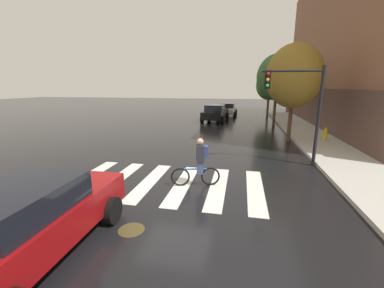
{
  "coord_description": "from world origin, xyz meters",
  "views": [
    {
      "loc": [
        2.21,
        -7.88,
        3.4
      ],
      "look_at": [
        0.53,
        0.45,
        1.38
      ],
      "focal_mm": 22.87,
      "sensor_mm": 36.0,
      "label": 1
    }
  ],
  "objects_px": {
    "traffic_light_near": "(299,99)",
    "manhole_cover": "(131,230)",
    "street_tree_near": "(294,76)",
    "street_tree_mid": "(277,77)",
    "street_tree_far": "(269,85)",
    "sedan_mid": "(215,113)",
    "sedan_far": "(227,109)",
    "sedan_near": "(27,221)",
    "fire_hydrant": "(325,134)",
    "cyclist": "(199,163)"
  },
  "relations": [
    {
      "from": "sedan_near",
      "to": "street_tree_near",
      "type": "relative_size",
      "value": 0.79
    },
    {
      "from": "street_tree_near",
      "to": "street_tree_mid",
      "type": "height_order",
      "value": "street_tree_mid"
    },
    {
      "from": "cyclist",
      "to": "street_tree_far",
      "type": "xyz_separation_m",
      "value": [
        4.3,
        21.67,
        2.65
      ]
    },
    {
      "from": "street_tree_far",
      "to": "sedan_near",
      "type": "bearing_deg",
      "value": -105.04
    },
    {
      "from": "street_tree_far",
      "to": "sedan_far",
      "type": "bearing_deg",
      "value": -168.17
    },
    {
      "from": "manhole_cover",
      "to": "traffic_light_near",
      "type": "height_order",
      "value": "traffic_light_near"
    },
    {
      "from": "sedan_near",
      "to": "sedan_far",
      "type": "relative_size",
      "value": 1.06
    },
    {
      "from": "cyclist",
      "to": "street_tree_mid",
      "type": "relative_size",
      "value": 0.28
    },
    {
      "from": "sedan_far",
      "to": "manhole_cover",
      "type": "bearing_deg",
      "value": -92.15
    },
    {
      "from": "fire_hydrant",
      "to": "street_tree_mid",
      "type": "xyz_separation_m",
      "value": [
        -2.21,
        6.78,
        3.58
      ]
    },
    {
      "from": "street_tree_mid",
      "to": "sedan_near",
      "type": "bearing_deg",
      "value": -109.79
    },
    {
      "from": "traffic_light_near",
      "to": "street_tree_mid",
      "type": "height_order",
      "value": "street_tree_mid"
    },
    {
      "from": "sedan_mid",
      "to": "sedan_far",
      "type": "bearing_deg",
      "value": 78.65
    },
    {
      "from": "manhole_cover",
      "to": "street_tree_mid",
      "type": "relative_size",
      "value": 0.11
    },
    {
      "from": "sedan_near",
      "to": "street_tree_mid",
      "type": "height_order",
      "value": "street_tree_mid"
    },
    {
      "from": "manhole_cover",
      "to": "sedan_mid",
      "type": "bearing_deg",
      "value": 90.06
    },
    {
      "from": "sedan_mid",
      "to": "street_tree_far",
      "type": "distance_m",
      "value": 8.2
    },
    {
      "from": "traffic_light_near",
      "to": "manhole_cover",
      "type": "bearing_deg",
      "value": -128.1
    },
    {
      "from": "manhole_cover",
      "to": "cyclist",
      "type": "xyz_separation_m",
      "value": [
        1.15,
        3.0,
        0.84
      ]
    },
    {
      "from": "cyclist",
      "to": "street_tree_mid",
      "type": "xyz_separation_m",
      "value": [
        4.22,
        14.87,
        3.27
      ]
    },
    {
      "from": "cyclist",
      "to": "street_tree_far",
      "type": "bearing_deg",
      "value": 78.78
    },
    {
      "from": "sedan_near",
      "to": "sedan_far",
      "type": "bearing_deg",
      "value": 84.45
    },
    {
      "from": "street_tree_mid",
      "to": "street_tree_far",
      "type": "height_order",
      "value": "street_tree_mid"
    },
    {
      "from": "cyclist",
      "to": "traffic_light_near",
      "type": "bearing_deg",
      "value": 40.63
    },
    {
      "from": "sedan_mid",
      "to": "traffic_light_near",
      "type": "distance_m",
      "value": 14.03
    },
    {
      "from": "manhole_cover",
      "to": "fire_hydrant",
      "type": "relative_size",
      "value": 0.82
    },
    {
      "from": "street_tree_mid",
      "to": "street_tree_far",
      "type": "relative_size",
      "value": 1.18
    },
    {
      "from": "fire_hydrant",
      "to": "sedan_near",
      "type": "bearing_deg",
      "value": -126.33
    },
    {
      "from": "sedan_near",
      "to": "traffic_light_near",
      "type": "distance_m",
      "value": 10.03
    },
    {
      "from": "sedan_far",
      "to": "cyclist",
      "type": "height_order",
      "value": "cyclist"
    },
    {
      "from": "street_tree_far",
      "to": "fire_hydrant",
      "type": "bearing_deg",
      "value": -81.08
    },
    {
      "from": "sedan_near",
      "to": "traffic_light_near",
      "type": "bearing_deg",
      "value": 49.54
    },
    {
      "from": "street_tree_mid",
      "to": "street_tree_far",
      "type": "xyz_separation_m",
      "value": [
        0.08,
        6.8,
        -0.62
      ]
    },
    {
      "from": "sedan_near",
      "to": "street_tree_mid",
      "type": "xyz_separation_m",
      "value": [
        6.9,
        19.18,
        3.29
      ]
    },
    {
      "from": "sedan_mid",
      "to": "sedan_far",
      "type": "height_order",
      "value": "sedan_mid"
    },
    {
      "from": "sedan_near",
      "to": "sedan_far",
      "type": "distance_m",
      "value": 25.15
    },
    {
      "from": "street_tree_near",
      "to": "traffic_light_near",
      "type": "bearing_deg",
      "value": -97.4
    },
    {
      "from": "sedan_mid",
      "to": "cyclist",
      "type": "height_order",
      "value": "cyclist"
    },
    {
      "from": "sedan_near",
      "to": "cyclist",
      "type": "bearing_deg",
      "value": 58.07
    },
    {
      "from": "fire_hydrant",
      "to": "cyclist",
      "type": "bearing_deg",
      "value": -128.49
    },
    {
      "from": "manhole_cover",
      "to": "sedan_near",
      "type": "relative_size",
      "value": 0.14
    },
    {
      "from": "cyclist",
      "to": "street_tree_near",
      "type": "xyz_separation_m",
      "value": [
        4.34,
        8.19,
        3.12
      ]
    },
    {
      "from": "sedan_near",
      "to": "street_tree_mid",
      "type": "distance_m",
      "value": 20.65
    },
    {
      "from": "fire_hydrant",
      "to": "street_tree_far",
      "type": "distance_m",
      "value": 14.07
    },
    {
      "from": "manhole_cover",
      "to": "street_tree_near",
      "type": "height_order",
      "value": "street_tree_near"
    },
    {
      "from": "street_tree_near",
      "to": "fire_hydrant",
      "type": "bearing_deg",
      "value": -2.76
    },
    {
      "from": "traffic_light_near",
      "to": "street_tree_far",
      "type": "xyz_separation_m",
      "value": [
        0.61,
        18.51,
        0.63
      ]
    },
    {
      "from": "street_tree_near",
      "to": "street_tree_mid",
      "type": "distance_m",
      "value": 6.68
    },
    {
      "from": "manhole_cover",
      "to": "street_tree_near",
      "type": "relative_size",
      "value": 0.11
    },
    {
      "from": "cyclist",
      "to": "street_tree_mid",
      "type": "distance_m",
      "value": 15.8
    }
  ]
}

